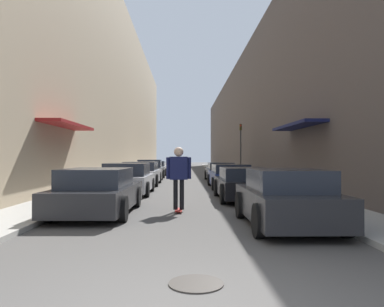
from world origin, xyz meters
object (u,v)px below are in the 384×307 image
Objects in this scene: parked_car_left_3 at (150,170)px; parked_car_right_2 at (230,176)px; parked_car_left_4 at (156,168)px; parked_car_right_3 at (220,172)px; parked_car_left_1 at (128,179)px; skateboarder at (179,172)px; traffic_light at (241,145)px; parked_car_left_2 at (141,174)px; manhole_cover at (196,283)px; parked_car_left_0 at (98,192)px; parked_car_right_1 at (243,184)px; parked_car_right_0 at (286,199)px.

parked_car_right_2 is at bearing -58.29° from parked_car_left_3.
parked_car_left_4 is at bearing 109.45° from parked_car_right_2.
parked_car_right_3 is (4.84, -8.08, 0.01)m from parked_car_left_4.
parked_car_left_1 is 10.80m from parked_car_left_3.
traffic_light is (4.32, 16.44, 1.32)m from skateboarder.
manhole_cover is at bearing -81.22° from parked_car_left_2.
parked_car_left_3 is at bearing 155.19° from parked_car_right_3.
skateboarder reaches higher than parked_car_right_3.
parked_car_left_0 is 1.05× the size of parked_car_right_1.
parked_car_left_1 is at bearing 89.90° from parked_car_left_0.
parked_car_right_0 is 10.60m from parked_car_right_2.
parked_car_left_0 is 10.80m from parked_car_left_2.
manhole_cover is at bearing -77.31° from parked_car_left_1.
parked_car_left_2 is at bearing 102.20° from skateboarder.
parked_car_left_0 is at bearing -89.94° from parked_car_left_4.
parked_car_left_4 is 0.97× the size of parked_car_right_3.
parked_car_right_2 is (4.76, -7.71, -0.06)m from parked_car_left_3.
parked_car_left_0 is 22.15m from parked_car_left_4.
parked_car_left_3 is 2.24× the size of skateboarder.
parked_car_left_4 is 9.41m from parked_car_right_3.
parked_car_right_0 reaches higher than parked_car_left_0.
parked_car_right_2 is (0.17, 5.24, 0.00)m from parked_car_right_1.
parked_car_right_2 is 8.65m from skateboarder.
parked_car_right_1 is at bearing -24.99° from parked_car_left_1.
parked_car_right_2 is at bearing -102.45° from traffic_light.
parked_car_left_0 is 1.11× the size of parked_car_left_1.
skateboarder reaches higher than parked_car_right_0.
traffic_light is at bearing 68.60° from parked_car_left_0.
parked_car_left_0 is 9.82m from parked_car_right_2.
parked_car_right_3 is at bearing -59.07° from parked_car_left_4.
parked_car_right_1 is 2.25× the size of skateboarder.
parked_car_right_1 is (-0.15, 5.37, -0.05)m from parked_car_right_0.
parked_car_right_2 is (4.77, 8.59, -0.02)m from parked_car_left_0.
traffic_light reaches higher than parked_car_left_4.
parked_car_right_1 is at bearing -91.16° from parked_car_right_3.
manhole_cover is (2.56, -16.61, -0.63)m from parked_car_left_2.
parked_car_left_4 is 24.63m from parked_car_right_0.
parked_car_left_2 is 5.49m from parked_car_left_3.
parked_car_left_2 is at bearing 121.74° from parked_car_right_1.
parked_car_right_3 reaches higher than parked_car_right_1.
parked_car_left_2 is 5.26m from parked_car_right_2.
parked_car_right_3 is 20.01m from manhole_cover.
manhole_cover is (-2.19, -3.79, -0.63)m from parked_car_right_0.
parked_car_right_2 is 1.22× the size of traffic_light.
manhole_cover is 23.07m from traffic_light.
traffic_light reaches higher than parked_car_right_0.
parked_car_right_1 is at bearing 91.56° from parked_car_right_0.
parked_car_left_4 is 6.59× the size of manhole_cover.
traffic_light is at bearing 81.63° from parked_car_right_1.
parked_car_right_0 is at bearing -57.75° from parked_car_left_1.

